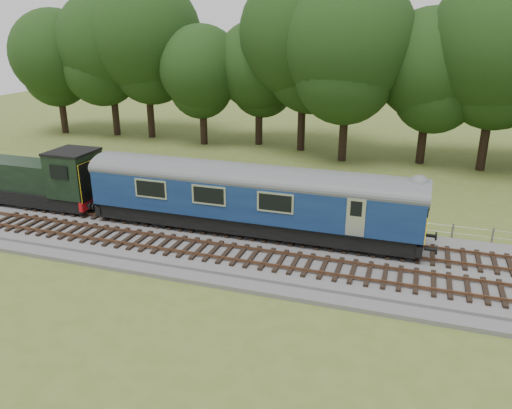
% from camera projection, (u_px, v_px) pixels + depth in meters
% --- Properties ---
extents(ground, '(120.00, 120.00, 0.00)m').
position_uv_depth(ground, '(289.00, 255.00, 25.59)').
color(ground, '#526224').
rests_on(ground, ground).
extents(ballast, '(70.00, 7.00, 0.35)m').
position_uv_depth(ballast, '(289.00, 251.00, 25.53)').
color(ballast, '#4C4C4F').
rests_on(ballast, ground).
extents(track_north, '(67.20, 2.40, 0.21)m').
position_uv_depth(track_north, '(295.00, 237.00, 26.70)').
color(track_north, black).
rests_on(track_north, ballast).
extents(track_south, '(67.20, 2.40, 0.21)m').
position_uv_depth(track_south, '(280.00, 261.00, 24.02)').
color(track_south, black).
rests_on(track_south, ballast).
extents(fence, '(64.00, 0.12, 1.00)m').
position_uv_depth(fence, '(308.00, 223.00, 29.60)').
color(fence, '#6B6054').
rests_on(fence, ground).
extents(tree_line, '(70.00, 8.00, 18.00)m').
position_uv_depth(tree_line, '(350.00, 154.00, 45.21)').
color(tree_line, black).
rests_on(tree_line, ground).
extents(dmu_railcar, '(18.05, 2.86, 3.88)m').
position_uv_depth(dmu_railcar, '(250.00, 193.00, 26.69)').
color(dmu_railcar, black).
rests_on(dmu_railcar, ground).
extents(shunter_loco, '(8.92, 2.60, 3.38)m').
position_uv_depth(shunter_loco, '(39.00, 180.00, 31.01)').
color(shunter_loco, black).
rests_on(shunter_loco, ground).
extents(worker, '(0.70, 0.60, 1.61)m').
position_uv_depth(worker, '(106.00, 205.00, 29.17)').
color(worker, '#F2580C').
rests_on(worker, ballast).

